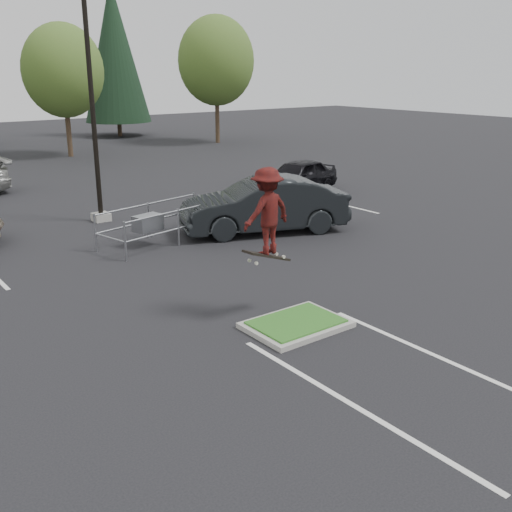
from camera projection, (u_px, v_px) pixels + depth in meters
ground at (296, 327)px, 13.50m from camera, size 120.00×120.00×0.00m
grass_median at (296, 324)px, 13.48m from camera, size 2.20×1.60×0.16m
stall_lines at (125, 270)px, 17.31m from camera, size 22.62×17.60×0.01m
light_pole at (92, 98)px, 21.55m from camera, size 0.70×0.60×10.12m
decid_c at (63, 74)px, 38.07m from camera, size 5.12×5.12×8.38m
decid_d at (216, 64)px, 45.16m from camera, size 5.76×5.76×9.43m
conif_c at (115, 52)px, 49.56m from camera, size 5.50×5.50×12.50m
cart_corral at (151, 222)px, 19.58m from camera, size 4.59×2.47×1.24m
skateboarder at (267, 212)px, 13.47m from camera, size 1.35×0.86×2.27m
car_r_charc at (264, 205)px, 21.13m from camera, size 6.20×4.00×1.93m
car_r_black at (298, 176)px, 27.77m from camera, size 4.89×2.83×1.56m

